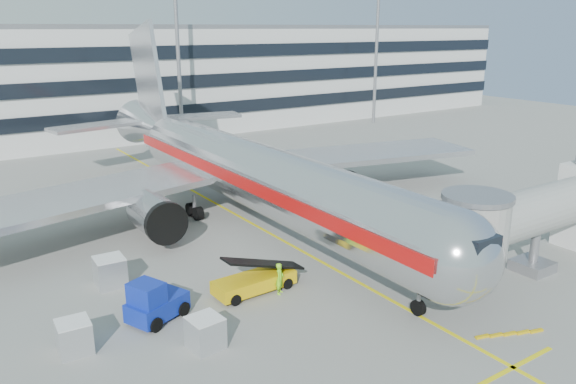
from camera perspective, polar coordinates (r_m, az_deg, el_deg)
ground at (r=37.69m, az=4.14°, el=-7.48°), size 180.00×180.00×0.00m
lead_in_line at (r=45.40m, az=-3.63°, el=-3.23°), size 0.25×70.00×0.01m
stop_bar at (r=29.31m, az=21.90°, el=-16.22°), size 6.00×0.25×0.01m
main_jet at (r=45.61m, az=-4.82°, el=2.39°), size 50.95×48.70×16.06m
jet_bridge at (r=40.22m, az=25.43°, el=-1.64°), size 17.80×4.50×7.00m
terminal at (r=87.95m, az=-20.01°, el=10.59°), size 150.00×24.25×15.60m
light_mast_centre at (r=75.03m, az=-11.23°, el=15.83°), size 2.40×1.20×25.45m
light_mast_east at (r=93.72m, az=9.06°, el=15.99°), size 2.40×1.20×25.45m
belt_loader at (r=33.90m, az=-3.45°, el=-8.98°), size 5.31×2.06×2.53m
baggage_tug at (r=31.44m, az=-13.44°, el=-10.91°), size 3.65×3.00×2.40m
cargo_container_left at (r=29.92m, az=-20.89°, el=-13.57°), size 1.62×1.62×1.64m
cargo_container_right at (r=36.19m, az=-17.63°, el=-7.71°), size 1.80×1.80×1.83m
cargo_container_front at (r=28.68m, az=-8.39°, el=-13.95°), size 1.68×1.68×1.64m
ramp_worker at (r=33.54m, az=-0.84°, el=-8.78°), size 0.83×0.81×1.92m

